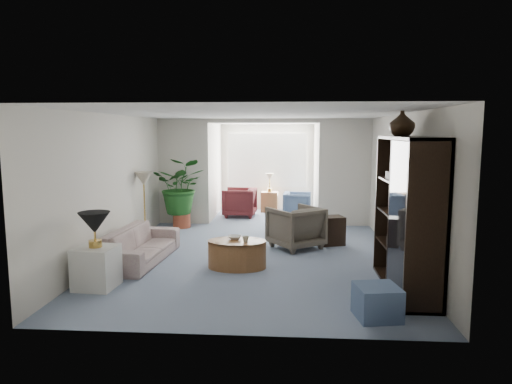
# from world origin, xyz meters

# --- Properties ---
(floor) EXTENTS (6.00, 6.00, 0.00)m
(floor) POSITION_xyz_m (0.00, 0.00, 0.00)
(floor) COLOR gray
(floor) RESTS_ON ground
(sunroom_floor) EXTENTS (2.60, 2.60, 0.00)m
(sunroom_floor) POSITION_xyz_m (0.00, 4.10, 0.00)
(sunroom_floor) COLOR gray
(sunroom_floor) RESTS_ON ground
(back_pier_left) EXTENTS (1.20, 0.12, 2.50)m
(back_pier_left) POSITION_xyz_m (-1.90, 3.00, 1.25)
(back_pier_left) COLOR silver
(back_pier_left) RESTS_ON ground
(back_pier_right) EXTENTS (1.20, 0.12, 2.50)m
(back_pier_right) POSITION_xyz_m (1.90, 3.00, 1.25)
(back_pier_right) COLOR silver
(back_pier_right) RESTS_ON ground
(back_header) EXTENTS (2.60, 0.12, 0.10)m
(back_header) POSITION_xyz_m (0.00, 3.00, 2.45)
(back_header) COLOR silver
(back_header) RESTS_ON back_pier_left
(window_pane) EXTENTS (2.20, 0.02, 1.50)m
(window_pane) POSITION_xyz_m (0.00, 5.18, 1.40)
(window_pane) COLOR white
(window_blinds) EXTENTS (2.20, 0.02, 1.50)m
(window_blinds) POSITION_xyz_m (0.00, 5.15, 1.40)
(window_blinds) COLOR white
(framed_picture) EXTENTS (0.04, 0.50, 0.40)m
(framed_picture) POSITION_xyz_m (2.46, -0.10, 1.70)
(framed_picture) COLOR beige
(sofa) EXTENTS (0.91, 2.01, 0.57)m
(sofa) POSITION_xyz_m (-1.91, -0.25, 0.29)
(sofa) COLOR #BFB6A2
(sofa) RESTS_ON ground
(end_table) EXTENTS (0.57, 0.57, 0.59)m
(end_table) POSITION_xyz_m (-2.11, -1.60, 0.29)
(end_table) COLOR silver
(end_table) RESTS_ON ground
(table_lamp) EXTENTS (0.44, 0.44, 0.30)m
(table_lamp) POSITION_xyz_m (-2.11, -1.60, 0.94)
(table_lamp) COLOR black
(table_lamp) RESTS_ON end_table
(floor_lamp) EXTENTS (0.36, 0.36, 0.28)m
(floor_lamp) POSITION_xyz_m (-2.34, 1.35, 1.25)
(floor_lamp) COLOR beige
(floor_lamp) RESTS_ON ground
(coffee_table) EXTENTS (1.03, 1.03, 0.45)m
(coffee_table) POSITION_xyz_m (-0.23, -0.50, 0.23)
(coffee_table) COLOR brown
(coffee_table) RESTS_ON ground
(coffee_bowl) EXTENTS (0.24, 0.24, 0.06)m
(coffee_bowl) POSITION_xyz_m (-0.28, -0.40, 0.48)
(coffee_bowl) COLOR silver
(coffee_bowl) RESTS_ON coffee_table
(coffee_cup) EXTENTS (0.11, 0.11, 0.10)m
(coffee_cup) POSITION_xyz_m (-0.08, -0.60, 0.50)
(coffee_cup) COLOR #B8B4A1
(coffee_cup) RESTS_ON coffee_table
(wingback_chair) EXTENTS (1.21, 1.21, 0.80)m
(wingback_chair) POSITION_xyz_m (0.74, 0.86, 0.40)
(wingback_chair) COLOR #5E574A
(wingback_chair) RESTS_ON ground
(side_table_dark) EXTENTS (0.55, 0.49, 0.56)m
(side_table_dark) POSITION_xyz_m (1.44, 1.16, 0.28)
(side_table_dark) COLOR black
(side_table_dark) RESTS_ON ground
(entertainment_cabinet) EXTENTS (0.51, 1.92, 2.13)m
(entertainment_cabinet) POSITION_xyz_m (2.23, -1.35, 1.07)
(entertainment_cabinet) COLOR black
(entertainment_cabinet) RESTS_ON ground
(cabinet_urn) EXTENTS (0.37, 0.37, 0.39)m
(cabinet_urn) POSITION_xyz_m (2.23, -0.85, 2.33)
(cabinet_urn) COLOR black
(cabinet_urn) RESTS_ON entertainment_cabinet
(ottoman) EXTENTS (0.56, 0.56, 0.39)m
(ottoman) POSITION_xyz_m (1.65, -2.41, 0.20)
(ottoman) COLOR slate
(ottoman) RESTS_ON ground
(plant_pot) EXTENTS (0.40, 0.40, 0.32)m
(plant_pot) POSITION_xyz_m (-1.86, 2.56, 0.16)
(plant_pot) COLOR #AC4C31
(plant_pot) RESTS_ON ground
(house_plant) EXTENTS (1.15, 1.00, 1.28)m
(house_plant) POSITION_xyz_m (-1.86, 2.56, 0.96)
(house_plant) COLOR #1F581E
(house_plant) RESTS_ON plant_pot
(sunroom_chair_blue) EXTENTS (0.75, 0.73, 0.65)m
(sunroom_chair_blue) POSITION_xyz_m (0.83, 4.02, 0.32)
(sunroom_chair_blue) COLOR slate
(sunroom_chair_blue) RESTS_ON ground
(sunroom_chair_maroon) EXTENTS (0.87, 0.85, 0.75)m
(sunroom_chair_maroon) POSITION_xyz_m (-0.67, 4.02, 0.37)
(sunroom_chair_maroon) COLOR #5A1F22
(sunroom_chair_maroon) RESTS_ON ground
(sunroom_table) EXTENTS (0.47, 0.38, 0.55)m
(sunroom_table) POSITION_xyz_m (0.08, 4.77, 0.28)
(sunroom_table) COLOR brown
(sunroom_table) RESTS_ON ground
(shelf_clutter) EXTENTS (0.30, 1.23, 1.06)m
(shelf_clutter) POSITION_xyz_m (2.18, -1.48, 1.09)
(shelf_clutter) COLOR #403F3B
(shelf_clutter) RESTS_ON entertainment_cabinet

